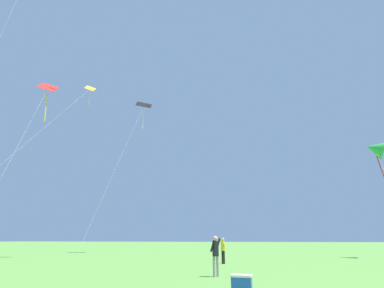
{
  "coord_description": "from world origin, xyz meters",
  "views": [
    {
      "loc": [
        0.83,
        -4.09,
        1.41
      ],
      "look_at": [
        -5.78,
        17.65,
        8.49
      ],
      "focal_mm": 28.74,
      "sensor_mm": 36.0,
      "label": 1
    }
  ],
  "objects_px": {
    "kite_black_large": "(143,111)",
    "picnic_cooler": "(242,283)",
    "kite_red_high": "(46,96)",
    "person_far_back": "(216,252)",
    "person_child_small": "(223,248)",
    "kite_yellow_diamond": "(81,98)",
    "kite_green_small": "(375,149)"
  },
  "relations": [
    {
      "from": "kite_black_large",
      "to": "picnic_cooler",
      "type": "bearing_deg",
      "value": -56.72
    },
    {
      "from": "kite_red_high",
      "to": "picnic_cooler",
      "type": "bearing_deg",
      "value": -30.95
    },
    {
      "from": "kite_red_high",
      "to": "person_far_back",
      "type": "distance_m",
      "value": 24.12
    },
    {
      "from": "kite_black_large",
      "to": "person_child_small",
      "type": "height_order",
      "value": "kite_black_large"
    },
    {
      "from": "person_far_back",
      "to": "picnic_cooler",
      "type": "relative_size",
      "value": 2.58
    },
    {
      "from": "person_far_back",
      "to": "kite_black_large",
      "type": "bearing_deg",
      "value": 124.6
    },
    {
      "from": "kite_black_large",
      "to": "person_far_back",
      "type": "bearing_deg",
      "value": -55.4
    },
    {
      "from": "kite_yellow_diamond",
      "to": "person_child_small",
      "type": "bearing_deg",
      "value": -7.53
    },
    {
      "from": "kite_green_small",
      "to": "kite_yellow_diamond",
      "type": "bearing_deg",
      "value": -161.84
    },
    {
      "from": "kite_black_large",
      "to": "kite_red_high",
      "type": "relative_size",
      "value": 1.14
    },
    {
      "from": "kite_red_high",
      "to": "person_far_back",
      "type": "bearing_deg",
      "value": -25.13
    },
    {
      "from": "kite_yellow_diamond",
      "to": "picnic_cooler",
      "type": "bearing_deg",
      "value": -36.92
    },
    {
      "from": "kite_green_small",
      "to": "picnic_cooler",
      "type": "xyz_separation_m",
      "value": [
        -9.36,
        -19.95,
        -8.81
      ]
    },
    {
      "from": "kite_red_high",
      "to": "person_child_small",
      "type": "bearing_deg",
      "value": -5.73
    },
    {
      "from": "kite_black_large",
      "to": "kite_green_small",
      "type": "bearing_deg",
      "value": -6.26
    },
    {
      "from": "kite_red_high",
      "to": "picnic_cooler",
      "type": "xyz_separation_m",
      "value": [
        19.56,
        -11.73,
        -14.23
      ]
    },
    {
      "from": "person_far_back",
      "to": "kite_green_small",
      "type": "bearing_deg",
      "value": 57.0
    },
    {
      "from": "kite_black_large",
      "to": "person_far_back",
      "type": "relative_size",
      "value": 11.89
    },
    {
      "from": "kite_green_small",
      "to": "picnic_cooler",
      "type": "height_order",
      "value": "kite_green_small"
    },
    {
      "from": "picnic_cooler",
      "to": "person_child_small",
      "type": "bearing_deg",
      "value": 104.25
    },
    {
      "from": "kite_green_small",
      "to": "person_child_small",
      "type": "xyz_separation_m",
      "value": [
        -11.91,
        -9.93,
        -8.12
      ]
    },
    {
      "from": "kite_green_small",
      "to": "kite_yellow_diamond",
      "type": "relative_size",
      "value": 0.82
    },
    {
      "from": "kite_black_large",
      "to": "person_child_small",
      "type": "xyz_separation_m",
      "value": [
        12.3,
        -12.59,
        -15.94
      ]
    },
    {
      "from": "kite_green_small",
      "to": "kite_black_large",
      "type": "relative_size",
      "value": 0.69
    },
    {
      "from": "kite_yellow_diamond",
      "to": "kite_green_small",
      "type": "bearing_deg",
      "value": 18.16
    },
    {
      "from": "kite_green_small",
      "to": "kite_black_large",
      "type": "xyz_separation_m",
      "value": [
        -24.21,
        2.66,
        7.82
      ]
    },
    {
      "from": "person_child_small",
      "to": "picnic_cooler",
      "type": "height_order",
      "value": "person_child_small"
    },
    {
      "from": "picnic_cooler",
      "to": "kite_black_large",
      "type": "bearing_deg",
      "value": 123.28
    },
    {
      "from": "person_child_small",
      "to": "person_far_back",
      "type": "xyz_separation_m",
      "value": [
        1.06,
        -6.77,
        0.02
      ]
    },
    {
      "from": "kite_black_large",
      "to": "picnic_cooler",
      "type": "xyz_separation_m",
      "value": [
        14.84,
        -22.61,
        -16.63
      ]
    },
    {
      "from": "person_far_back",
      "to": "picnic_cooler",
      "type": "bearing_deg",
      "value": -65.44
    },
    {
      "from": "kite_black_large",
      "to": "kite_red_high",
      "type": "distance_m",
      "value": 12.1
    }
  ]
}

